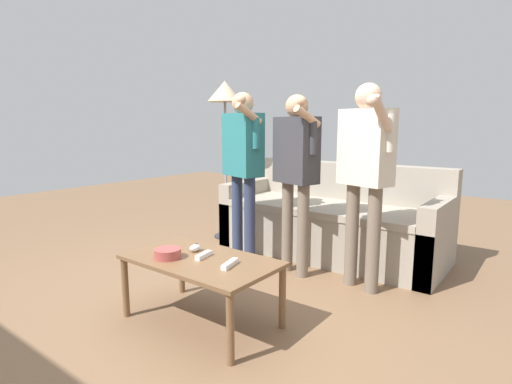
{
  "coord_description": "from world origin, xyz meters",
  "views": [
    {
      "loc": [
        1.91,
        -1.98,
        1.25
      ],
      "look_at": [
        0.18,
        0.31,
        0.78
      ],
      "focal_mm": 28.12,
      "sensor_mm": 36.0,
      "label": 1
    }
  ],
  "objects": [
    {
      "name": "player_center",
      "position": [
        0.18,
        0.85,
        0.94
      ],
      "size": [
        0.44,
        0.39,
        1.5
      ],
      "color": "#756656",
      "rests_on": "ground"
    },
    {
      "name": "player_left",
      "position": [
        -0.35,
        0.81,
        0.97
      ],
      "size": [
        0.45,
        0.41,
        1.54
      ],
      "color": "#2D3856",
      "rests_on": "ground"
    },
    {
      "name": "player_right",
      "position": [
        0.77,
        0.88,
        0.98
      ],
      "size": [
        0.44,
        0.45,
        1.56
      ],
      "color": "#756656",
      "rests_on": "ground"
    },
    {
      "name": "ground_plane",
      "position": [
        0.0,
        0.0,
        0.0
      ],
      "size": [
        12.0,
        12.0,
        0.0
      ],
      "primitive_type": "plane",
      "color": "brown"
    },
    {
      "name": "floor_lamp",
      "position": [
        -1.04,
        1.35,
        1.52
      ],
      "size": [
        0.38,
        0.38,
        1.73
      ],
      "color": "#2D2D33",
      "rests_on": "ground"
    },
    {
      "name": "coffee_table",
      "position": [
        0.17,
        -0.26,
        0.37
      ],
      "size": [
        0.98,
        0.56,
        0.43
      ],
      "color": "brown",
      "rests_on": "ground"
    },
    {
      "name": "game_remote_wand_far",
      "position": [
        0.18,
        -0.24,
        0.44
      ],
      "size": [
        0.06,
        0.15,
        0.03
      ],
      "color": "white",
      "rests_on": "coffee_table"
    },
    {
      "name": "game_remote_wand_near",
      "position": [
        0.41,
        -0.26,
        0.44
      ],
      "size": [
        0.08,
        0.17,
        0.03
      ],
      "color": "white",
      "rests_on": "coffee_table"
    },
    {
      "name": "snack_bowl",
      "position": [
        0.0,
        -0.38,
        0.46
      ],
      "size": [
        0.17,
        0.17,
        0.06
      ],
      "primitive_type": "cylinder",
      "color": "#B24C47",
      "rests_on": "coffee_table"
    },
    {
      "name": "couch",
      "position": [
        0.18,
        1.55,
        0.31
      ],
      "size": [
        2.13,
        0.88,
        0.88
      ],
      "color": "#9E9384",
      "rests_on": "ground"
    },
    {
      "name": "game_remote_nunchuk",
      "position": [
        0.04,
        -0.18,
        0.45
      ],
      "size": [
        0.06,
        0.09,
        0.05
      ],
      "color": "white",
      "rests_on": "coffee_table"
    }
  ]
}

